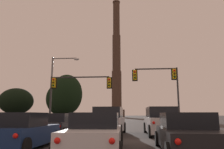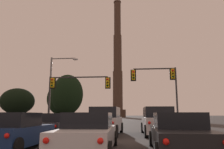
{
  "view_description": "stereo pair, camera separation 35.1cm",
  "coord_description": "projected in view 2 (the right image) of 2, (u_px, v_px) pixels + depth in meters",
  "views": [
    {
      "loc": [
        1.36,
        -1.13,
        1.36
      ],
      "look_at": [
        -2.22,
        41.39,
        9.2
      ],
      "focal_mm": 35.0,
      "sensor_mm": 36.0,
      "label": 1
    },
    {
      "loc": [
        1.71,
        -1.1,
        1.36
      ],
      "look_at": [
        -2.22,
        41.39,
        9.2
      ],
      "focal_mm": 35.0,
      "sensor_mm": 36.0,
      "label": 2
    }
  ],
  "objects": [
    {
      "name": "hatchback_left_lane_front",
      "position": [
        55.0,
        125.0,
        14.69
      ],
      "size": [
        1.91,
        4.11,
        1.44
      ],
      "rotation": [
        0.0,
        0.0,
        0.0
      ],
      "color": "#232328",
      "rests_on": "ground_plane"
    },
    {
      "name": "suv_right_lane_front",
      "position": [
        158.0,
        121.0,
        14.76
      ],
      "size": [
        2.15,
        4.92,
        1.86
      ],
      "rotation": [
        0.0,
        0.0,
        0.01
      ],
      "color": "silver",
      "rests_on": "ground_plane"
    },
    {
      "name": "sedan_right_lane_second",
      "position": [
        179.0,
        134.0,
        7.72
      ],
      "size": [
        2.14,
        4.76,
        1.43
      ],
      "rotation": [
        0.0,
        0.0,
        -0.04
      ],
      "color": "black",
      "rests_on": "ground_plane"
    },
    {
      "name": "hatchback_left_lane_second",
      "position": [
        17.0,
        132.0,
        8.95
      ],
      "size": [
        1.94,
        4.12,
        1.44
      ],
      "rotation": [
        0.0,
        0.0,
        0.01
      ],
      "color": "navy",
      "rests_on": "ground_plane"
    },
    {
      "name": "suv_center_lane_front",
      "position": [
        105.0,
        121.0,
        15.02
      ],
      "size": [
        2.25,
        4.96,
        1.86
      ],
      "rotation": [
        0.0,
        0.0,
        -0.03
      ],
      "color": "silver",
      "rests_on": "ground_plane"
    },
    {
      "name": "smokestack",
      "position": [
        118.0,
        69.0,
        114.0
      ],
      "size": [
        8.01,
        8.01,
        62.99
      ],
      "color": "#3C2B22",
      "rests_on": "ground_plane"
    },
    {
      "name": "treeline_center_left",
      "position": [
        67.0,
        95.0,
        73.14
      ],
      "size": [
        10.55,
        9.49,
        14.68
      ],
      "color": "black",
      "rests_on": "ground_plane"
    },
    {
      "name": "treeline_far_left",
      "position": [
        64.0,
        99.0,
        76.18
      ],
      "size": [
        11.57,
        10.42,
        12.75
      ],
      "color": "black",
      "rests_on": "ground_plane"
    },
    {
      "name": "sedan_center_lane_second",
      "position": [
        88.0,
        134.0,
        8.02
      ],
      "size": [
        2.12,
        4.75,
        1.43
      ],
      "rotation": [
        0.0,
        0.0,
        0.03
      ],
      "color": "silver",
      "rests_on": "ground_plane"
    },
    {
      "name": "traffic_light_overhead_right",
      "position": [
        161.0,
        82.0,
        22.73
      ],
      "size": [
        4.87,
        0.5,
        6.22
      ],
      "color": "#2D2D30",
      "rests_on": "ground_plane"
    },
    {
      "name": "traffic_light_overhead_left",
      "position": [
        70.0,
        88.0,
        23.45
      ],
      "size": [
        6.82,
        0.5,
        5.43
      ],
      "color": "#2D2D30",
      "rests_on": "ground_plane"
    },
    {
      "name": "street_lamp",
      "position": [
        55.0,
        83.0,
        24.59
      ],
      "size": [
        3.22,
        0.36,
        7.84
      ],
      "color": "slate",
      "rests_on": "ground_plane"
    },
    {
      "name": "treeline_left_mid",
      "position": [
        17.0,
        101.0,
        84.02
      ],
      "size": [
        13.04,
        11.74,
        11.41
      ],
      "color": "black",
      "rests_on": "ground_plane"
    }
  ]
}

